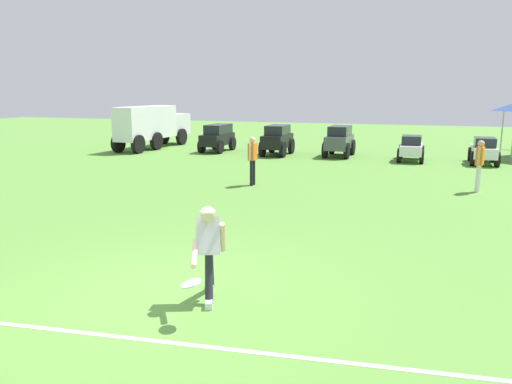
{
  "coord_description": "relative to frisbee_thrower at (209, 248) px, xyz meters",
  "views": [
    {
      "loc": [
        3.43,
        -6.22,
        3.01
      ],
      "look_at": [
        0.18,
        3.57,
        0.9
      ],
      "focal_mm": 35.0,
      "sensor_mm": 36.0,
      "label": 1
    }
  ],
  "objects": [
    {
      "name": "frisbee_in_flight",
      "position": [
        0.09,
        -0.78,
        -0.24
      ],
      "size": [
        0.34,
        0.34,
        0.1
      ],
      "color": "white"
    },
    {
      "name": "box_truck",
      "position": [
        -10.66,
        17.02,
        0.43
      ],
      "size": [
        1.61,
        5.95,
        2.2
      ],
      "color": "silver",
      "rests_on": "ground_plane"
    },
    {
      "name": "teammate_midfield",
      "position": [
        -2.29,
        8.71,
        0.14
      ],
      "size": [
        0.22,
        0.5,
        1.56
      ],
      "color": "black",
      "rests_on": "ground_plane"
    },
    {
      "name": "teammate_near_sideline",
      "position": [
        4.48,
        9.8,
        0.14
      ],
      "size": [
        0.28,
        0.49,
        1.56
      ],
      "color": "silver",
      "rests_on": "ground_plane"
    },
    {
      "name": "parked_car_slot_e",
      "position": [
        5.29,
        16.23,
        -0.24
      ],
      "size": [
        1.13,
        2.22,
        1.1
      ],
      "color": "silver",
      "rests_on": "ground_plane"
    },
    {
      "name": "parked_car_slot_a",
      "position": [
        -6.88,
        16.81,
        -0.08
      ],
      "size": [
        1.15,
        2.4,
        1.34
      ],
      "color": "black",
      "rests_on": "ground_plane"
    },
    {
      "name": "parked_car_slot_c",
      "position": [
        -0.79,
        16.8,
        -0.06
      ],
      "size": [
        1.22,
        2.38,
        1.4
      ],
      "color": "#474C51",
      "rests_on": "ground_plane"
    },
    {
      "name": "frisbee_thrower",
      "position": [
        0.0,
        0.0,
        0.0
      ],
      "size": [
        0.49,
        1.11,
        1.43
      ],
      "color": "#23232D",
      "rests_on": "ground_plane"
    },
    {
      "name": "parked_car_slot_d",
      "position": [
        2.4,
        16.25,
        -0.24
      ],
      "size": [
        1.08,
        2.2,
        1.1
      ],
      "color": "silver",
      "rests_on": "ground_plane"
    },
    {
      "name": "field_line_paint",
      "position": [
        -0.64,
        -1.38,
        -0.8
      ],
      "size": [
        26.91,
        2.86,
        0.01
      ],
      "primitive_type": "cube",
      "rotation": [
        0.0,
        0.0,
        0.1
      ],
      "color": "white",
      "rests_on": "ground_plane"
    },
    {
      "name": "ground_plane",
      "position": [
        -0.64,
        -0.04,
        -0.8
      ],
      "size": [
        80.0,
        80.0,
        0.0
      ],
      "primitive_type": "plane",
      "color": "#598E39"
    },
    {
      "name": "parked_car_slot_b",
      "position": [
        -3.66,
        16.38,
        -0.06
      ],
      "size": [
        1.16,
        2.35,
        1.4
      ],
      "color": "black",
      "rests_on": "ground_plane"
    }
  ]
}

